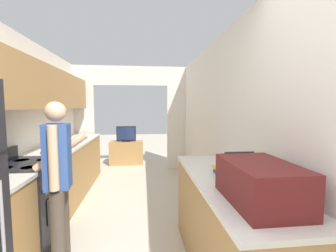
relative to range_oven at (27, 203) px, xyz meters
name	(u,v)px	position (x,y,z in m)	size (l,w,h in m)	color
wall_left	(11,112)	(-0.26, 0.29, 1.01)	(0.38, 7.17, 2.50)	white
wall_right	(237,132)	(2.36, -0.12, 0.78)	(0.06, 7.17, 2.50)	white
wall_far_with_doorway	(131,111)	(1.01, 2.89, 0.98)	(3.04, 0.06, 2.50)	white
counter_left	(63,174)	(-0.01, 1.14, -0.01)	(0.62, 3.64, 0.92)	#B2844C
counter_right	(228,228)	(2.03, -0.73, -0.01)	(0.62, 1.83, 0.92)	#B2844C
range_oven	(27,203)	(0.00, 0.00, 0.00)	(0.66, 0.77, 1.06)	black
person	(58,182)	(0.51, -0.45, 0.38)	(0.51, 0.40, 1.59)	#4C4238
suitcase	(260,182)	(2.03, -1.24, 0.59)	(0.39, 0.62, 0.27)	#5B1919
book_stack	(229,172)	(2.05, -0.67, 0.49)	(0.26, 0.31, 0.07)	#2D4C99
tv_cabinet	(127,153)	(0.84, 3.48, -0.16)	(0.88, 0.42, 0.62)	#B2844C
television	(126,134)	(0.84, 3.44, 0.35)	(0.51, 0.16, 0.41)	black
knife	(44,152)	(-0.06, 0.61, 0.46)	(0.10, 0.34, 0.02)	#B7B7BC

